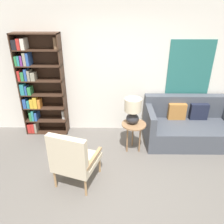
{
  "coord_description": "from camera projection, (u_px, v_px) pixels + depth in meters",
  "views": [
    {
      "loc": [
        0.03,
        -2.37,
        2.55
      ],
      "look_at": [
        0.0,
        1.0,
        0.9
      ],
      "focal_mm": 35.0,
      "sensor_mm": 36.0,
      "label": 1
    }
  ],
  "objects": [
    {
      "name": "table_lamp",
      "position": [
        133.0,
        109.0,
        3.94
      ],
      "size": [
        0.31,
        0.31,
        0.49
      ],
      "color": "#2D2D33",
      "rests_on": "side_table"
    },
    {
      "name": "couch",
      "position": [
        188.0,
        126.0,
        4.49
      ],
      "size": [
        1.76,
        0.94,
        0.88
      ],
      "color": "#474C56",
      "rests_on": "ground_plane"
    },
    {
      "name": "side_table",
      "position": [
        134.0,
        127.0,
        4.07
      ],
      "size": [
        0.45,
        0.45,
        0.58
      ],
      "color": "#99704C",
      "rests_on": "ground_plane"
    },
    {
      "name": "armchair",
      "position": [
        73.0,
        158.0,
        3.23
      ],
      "size": [
        0.76,
        0.78,
        0.95
      ],
      "color": "tan",
      "rests_on": "ground_plane"
    },
    {
      "name": "ground_plane",
      "position": [
        111.0,
        196.0,
        3.25
      ],
      "size": [
        14.0,
        14.0,
        0.0
      ],
      "primitive_type": "plane",
      "color": "#66605B"
    },
    {
      "name": "bookshelf",
      "position": [
        37.0,
        87.0,
        4.46
      ],
      "size": [
        0.89,
        0.3,
        2.1
      ],
      "color": "#422B1E",
      "rests_on": "ground_plane"
    },
    {
      "name": "wall_back",
      "position": [
        114.0,
        70.0,
        4.48
      ],
      "size": [
        6.4,
        0.08,
        2.7
      ],
      "color": "white",
      "rests_on": "ground_plane"
    }
  ]
}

